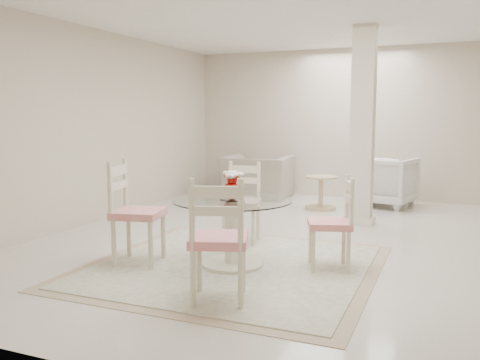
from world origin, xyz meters
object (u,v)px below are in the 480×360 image
at_px(dining_table, 232,233).
at_px(dining_chair_north, 243,196).
at_px(red_vase, 232,185).
at_px(column, 363,127).
at_px(dining_chair_west, 131,204).
at_px(dining_chair_south, 218,231).
at_px(dining_chair_east, 336,216).
at_px(recliner_taupe, 257,177).
at_px(armchair_white, 385,181).
at_px(side_table, 321,194).

relative_size(dining_table, dining_chair_north, 1.12).
relative_size(red_vase, dining_chair_north, 0.27).
xyz_separation_m(column, dining_table, (-0.84, -2.57, -1.00)).
bearing_deg(column, dining_table, -108.02).
height_order(dining_chair_north, dining_chair_west, dining_chair_west).
xyz_separation_m(dining_table, dining_chair_south, (0.30, -0.98, 0.25)).
height_order(dining_chair_east, dining_chair_north, dining_chair_north).
relative_size(dining_table, recliner_taupe, 0.99).
relative_size(dining_chair_north, dining_chair_south, 0.92).
height_order(red_vase, dining_chair_south, dining_chair_south).
bearing_deg(armchair_white, dining_table, 90.26).
bearing_deg(dining_chair_north, armchair_white, 57.30).
relative_size(dining_chair_east, armchair_white, 1.11).
distance_m(dining_chair_north, dining_chair_south, 2.04).
xyz_separation_m(dining_chair_east, side_table, (-0.91, 3.15, -0.29)).
xyz_separation_m(column, armchair_white, (0.14, 1.58, -0.94)).
height_order(red_vase, recliner_taupe, red_vase).
bearing_deg(red_vase, side_table, 88.94).
height_order(column, armchair_white, column).
distance_m(dining_chair_south, armchair_white, 5.18).
xyz_separation_m(column, dining_chair_east, (0.13, -2.27, -0.82)).
bearing_deg(dining_chair_east, dining_chair_north, -137.11).
relative_size(dining_chair_east, dining_chair_south, 0.89).
bearing_deg(dining_table, recliner_taupe, 107.30).
height_order(red_vase, dining_chair_east, dining_chair_east).
bearing_deg(dining_table, dining_chair_north, 106.48).
distance_m(dining_table, dining_chair_west, 1.06).
xyz_separation_m(dining_chair_west, armchair_white, (1.96, 4.45, -0.20)).
bearing_deg(recliner_taupe, red_vase, 104.76).
height_order(red_vase, side_table, red_vase).
height_order(dining_chair_west, side_table, dining_chair_west).
xyz_separation_m(armchair_white, side_table, (-0.91, -0.71, -0.17)).
xyz_separation_m(dining_chair_north, armchair_white, (1.27, 3.18, -0.14)).
distance_m(dining_table, recliner_taupe, 4.29).
height_order(column, recliner_taupe, column).
height_order(dining_chair_west, armchair_white, dining_chair_west).
bearing_deg(dining_chair_east, column, 164.59).
bearing_deg(side_table, red_vase, -91.06).
distance_m(red_vase, dining_chair_east, 1.05).
relative_size(dining_table, dining_chair_east, 1.16).
height_order(red_vase, dining_chair_west, dining_chair_west).
distance_m(column, dining_table, 2.88).
bearing_deg(dining_chair_north, dining_chair_east, -39.28).
distance_m(dining_table, red_vase, 0.47).
distance_m(dining_chair_east, side_table, 3.29).
bearing_deg(dining_chair_west, dining_chair_south, -130.53).
distance_m(dining_table, dining_chair_south, 1.05).
bearing_deg(side_table, recliner_taupe, 154.18).
height_order(dining_chair_south, side_table, dining_chair_south).
bearing_deg(recliner_taupe, armchair_white, 178.95).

